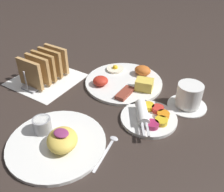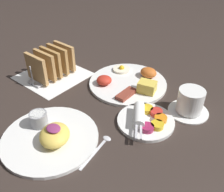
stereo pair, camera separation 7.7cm
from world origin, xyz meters
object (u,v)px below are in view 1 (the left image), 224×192
coffee_cup (189,97)px  plate_condiments (149,117)px  plate_breakfast (125,81)px  toast_rack (44,67)px  plate_foreground (57,140)px

coffee_cup → plate_condiments: bearing=-120.6°
plate_breakfast → coffee_cup: 0.23m
plate_breakfast → coffee_cup: coffee_cup is taller
toast_rack → coffee_cup: size_ratio=1.50×
plate_breakfast → plate_foreground: bearing=-90.4°
toast_rack → plate_breakfast: bearing=27.4°
toast_rack → plate_condiments: bearing=-0.2°
toast_rack → coffee_cup: (0.48, 0.12, -0.02)m
plate_foreground → plate_condiments: bearing=53.8°
plate_breakfast → plate_foreground: 0.35m
plate_foreground → plate_breakfast: bearing=89.6°
plate_condiments → toast_rack: toast_rack is taller
plate_condiments → coffee_cup: bearing=59.4°
plate_foreground → toast_rack: 0.33m
plate_condiments → plate_foreground: (-0.16, -0.21, 0.00)m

